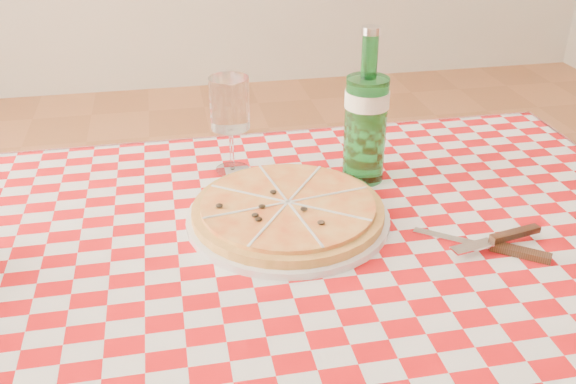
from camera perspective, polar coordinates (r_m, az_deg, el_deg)
name	(u,v)px	position (r m, az deg, el deg)	size (l,w,h in m)	color
dining_table	(306,289)	(1.10, 1.64, -8.63)	(1.20, 0.80, 0.75)	brown
tablecloth	(307,242)	(1.05, 1.71, -4.51)	(1.30, 0.90, 0.01)	#B10A0E
pizza_plate	(288,209)	(1.09, -0.01, -1.55)	(0.35, 0.35, 0.04)	#C68B42
water_bottle	(366,107)	(1.19, 6.99, 7.53)	(0.08, 0.08, 0.29)	#1B6E29
wine_glass	(231,126)	(1.23, -5.12, 5.87)	(0.07, 0.07, 0.19)	white
cutlery	(491,242)	(1.07, 17.63, -4.28)	(0.23, 0.19, 0.02)	silver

